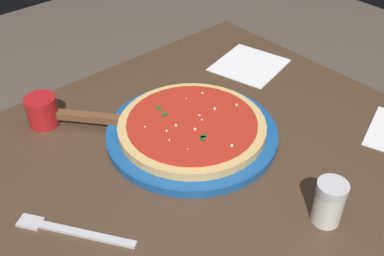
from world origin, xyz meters
TOP-DOWN VIEW (x-y plane):
  - restaurant_table at (0.00, 0.00)m, footprint 0.86×0.69m
  - serving_plate at (-0.03, -0.03)m, footprint 0.32×0.32m
  - pizza at (-0.03, -0.03)m, footprint 0.27×0.27m
  - pizza_server at (0.07, -0.15)m, footprint 0.17×0.20m
  - cup_small_sauce at (0.15, -0.25)m, footprint 0.06×0.06m
  - napkin_folded_right at (-0.30, -0.14)m, footprint 0.18×0.17m
  - fork at (0.25, 0.02)m, footprint 0.12×0.16m
  - parmesan_shaker at (-0.05, 0.25)m, footprint 0.05×0.05m

SIDE VIEW (x-z plane):
  - restaurant_table at x=0.00m, z-range 0.20..0.95m
  - napkin_folded_right at x=-0.30m, z-range 0.74..0.75m
  - fork at x=0.25m, z-range 0.74..0.75m
  - serving_plate at x=-0.03m, z-range 0.74..0.76m
  - pizza_server at x=0.07m, z-range 0.76..0.77m
  - pizza at x=-0.03m, z-range 0.76..0.78m
  - cup_small_sauce at x=0.15m, z-range 0.74..0.80m
  - parmesan_shaker at x=-0.05m, z-range 0.74..0.82m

